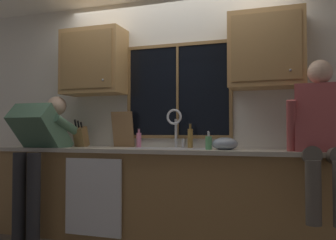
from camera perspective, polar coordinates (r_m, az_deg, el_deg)
back_wall at (r=3.93m, az=1.19°, el=0.89°), size 5.96×0.12×2.55m
window_glass at (r=3.88m, az=1.57°, el=4.64°), size 1.10×0.02×0.95m
window_frame_top at (r=3.95m, az=1.52°, el=11.76°), size 1.17×0.02×0.04m
window_frame_bottom at (r=3.84m, az=1.53°, el=-2.66°), size 1.17×0.02×0.04m
window_frame_left at (r=4.07m, az=-6.17°, el=4.34°), size 0.03×0.02×0.95m
window_frame_right at (r=3.74m, az=9.89°, el=4.90°), size 0.03×0.02×0.95m
window_mullion_center at (r=3.87m, az=1.51°, el=4.66°), size 0.02×0.02×0.95m
lower_cabinet_run at (r=3.65m, az=-0.47°, el=-12.04°), size 3.56×0.58×0.88m
countertop at (r=3.58m, az=-0.57°, el=-4.83°), size 3.62×0.62×0.04m
dishwasher_front at (r=3.62m, az=-11.75°, el=-11.81°), size 0.60×0.02×0.74m
upper_cabinet_left at (r=4.15m, az=-11.66°, el=8.92°), size 0.70×0.36×0.72m
upper_cabinet_right at (r=3.61m, az=15.30°, el=10.58°), size 0.70×0.36×0.72m
sink at (r=3.58m, az=0.21°, el=-6.08°), size 0.80×0.46×0.21m
faucet at (r=3.74m, az=1.18°, el=-0.53°), size 0.18×0.09×0.40m
person_standing at (r=3.96m, az=-19.68°, el=-3.97°), size 0.53×0.72×1.48m
person_sitting_on_counter at (r=3.13m, az=23.13°, el=-1.36°), size 0.54×0.60×1.26m
knife_block at (r=4.12m, az=-13.59°, el=-2.62°), size 0.12×0.18×0.32m
cutting_board at (r=3.99m, az=-7.14°, el=-1.48°), size 0.25×0.10×0.39m
mixing_bowl at (r=3.37m, az=8.96°, el=-3.74°), size 0.24×0.24×0.12m
soap_dispenser at (r=3.36m, az=6.43°, el=-3.55°), size 0.06×0.07×0.17m
bottle_green_glass at (r=3.68m, az=3.53°, el=-2.80°), size 0.05×0.05×0.26m
bottle_tall_clear at (r=3.86m, az=-4.63°, el=-3.08°), size 0.05×0.05×0.20m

